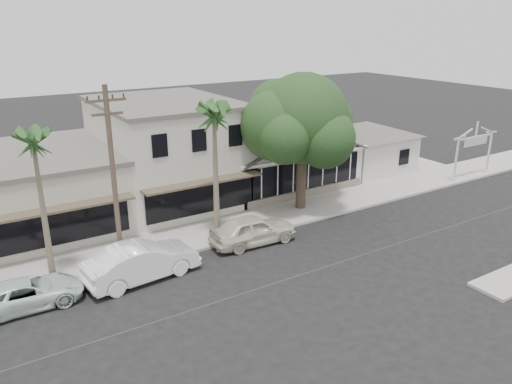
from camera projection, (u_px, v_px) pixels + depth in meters
ground at (331, 265)px, 25.01m from camera, size 140.00×140.00×0.00m
sidewalk_north at (132, 251)px, 26.35m from camera, size 90.00×3.50×0.15m
corner_shop at (275, 149)px, 36.64m from camera, size 10.40×8.60×5.10m
side_cottage at (365, 152)px, 40.35m from camera, size 6.00×6.00×3.00m
arch_sign at (476, 139)px, 37.47m from camera, size 4.12×0.12×3.95m
row_building_near at (167, 153)px, 33.22m from camera, size 8.00×10.00×6.50m
row_building_midnear at (24, 193)px, 29.07m from camera, size 10.00×10.00×4.20m
utility_pole at (113, 177)px, 23.06m from camera, size 1.80×0.24×9.00m
car_0 at (253, 230)px, 27.19m from camera, size 4.91×2.18×1.64m
car_1 at (142, 262)px, 23.44m from camera, size 5.59×2.42×1.79m
car_2 at (27, 293)px, 21.22m from camera, size 4.63×2.21×1.28m
shade_tree at (300, 121)px, 30.67m from camera, size 7.87×7.12×8.74m
palm_east at (214, 115)px, 25.60m from camera, size 2.81×2.81×8.16m
palm_mid at (33, 144)px, 21.18m from camera, size 2.29×2.29×7.74m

